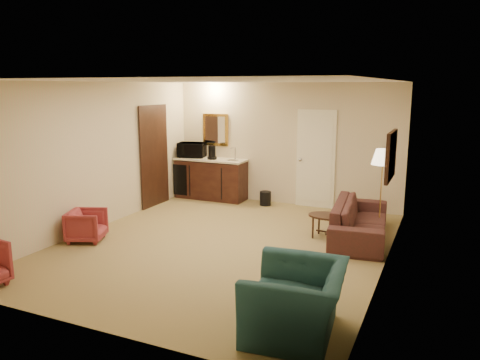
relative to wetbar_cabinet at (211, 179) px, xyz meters
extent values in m
plane|color=#9A884E|center=(1.65, -2.72, -0.46)|extent=(6.00, 6.00, 0.00)
cube|color=beige|center=(1.65, 0.28, 0.84)|extent=(5.00, 0.02, 2.60)
cube|color=beige|center=(-0.85, -2.72, 0.84)|extent=(0.02, 6.00, 2.60)
cube|color=beige|center=(4.15, -2.72, 0.84)|extent=(0.02, 6.00, 2.60)
cube|color=white|center=(1.65, -2.72, 2.14)|extent=(5.00, 6.00, 0.02)
cube|color=#EDE7C2|center=(2.35, 0.25, 0.56)|extent=(0.82, 0.06, 2.05)
cube|color=black|center=(-0.82, -1.02, 0.59)|extent=(0.06, 0.98, 2.10)
cube|color=#EBB845|center=(0.00, 0.25, 1.09)|extent=(0.62, 0.04, 0.72)
cube|color=black|center=(4.11, -2.32, 1.09)|extent=(0.06, 0.90, 0.70)
cube|color=#3B1F12|center=(0.00, 0.00, 0.00)|extent=(1.64, 0.58, 0.92)
imported|color=black|center=(3.60, -1.50, -0.04)|extent=(0.85, 2.20, 0.84)
imported|color=#205250|center=(3.55, -4.92, 0.02)|extent=(0.83, 1.18, 0.97)
imported|color=#9A3532|center=(-0.50, -3.48, -0.17)|extent=(0.70, 0.72, 0.58)
cube|color=black|center=(3.13, -1.72, -0.26)|extent=(0.75, 0.55, 0.40)
cube|color=gold|center=(3.85, -0.99, 0.28)|extent=(0.49, 0.49, 1.48)
cylinder|color=black|center=(1.35, -0.07, -0.31)|extent=(0.26, 0.26, 0.30)
imported|color=black|center=(-0.50, 0.03, 0.67)|extent=(0.67, 0.47, 0.41)
cylinder|color=black|center=(0.07, -0.07, 0.61)|extent=(0.19, 0.19, 0.31)
camera|label=1|loc=(4.84, -9.22, 2.06)|focal=35.00mm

